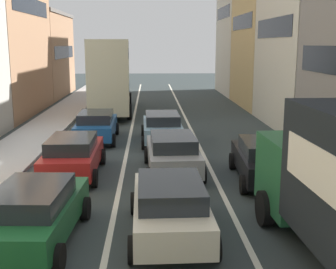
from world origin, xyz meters
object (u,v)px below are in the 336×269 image
at_px(hatchback_centre_lane_third, 173,153).
at_px(bus_mid_queue_primary, 111,72).
at_px(sedan_centre_lane_second, 170,206).
at_px(wagon_left_lane_second, 34,212).
at_px(sedan_left_lane_fourth, 96,125).
at_px(coupe_centre_lane_fourth, 162,127).
at_px(sedan_right_lane_behind_truck, 264,159).
at_px(sedan_left_lane_third, 73,155).

xyz_separation_m(hatchback_centre_lane_third, bus_mid_queue_primary, (-3.53, 15.32, 2.03)).
bearing_deg(sedan_centre_lane_second, wagon_left_lane_second, 93.98).
relative_size(sedan_centre_lane_second, sedan_left_lane_fourth, 1.00).
height_order(wagon_left_lane_second, sedan_left_lane_fourth, same).
relative_size(hatchback_centre_lane_third, coupe_centre_lane_fourth, 1.01).
xyz_separation_m(coupe_centre_lane_fourth, sedan_left_lane_fourth, (-3.29, 0.56, 0.00)).
distance_m(hatchback_centre_lane_third, sedan_right_lane_behind_truck, 3.38).
bearing_deg(wagon_left_lane_second, sedan_centre_lane_second, -81.61).
bearing_deg(bus_mid_queue_primary, sedan_left_lane_third, 177.02).
relative_size(wagon_left_lane_second, bus_mid_queue_primary, 0.42).
bearing_deg(wagon_left_lane_second, sedan_left_lane_fourth, 2.69).
bearing_deg(sedan_left_lane_third, bus_mid_queue_primary, -0.83).
bearing_deg(bus_mid_queue_primary, coupe_centre_lane_fourth, -164.24).
distance_m(sedan_left_lane_third, bus_mid_queue_primary, 15.62).
height_order(sedan_left_lane_third, sedan_right_lane_behind_truck, same).
height_order(sedan_centre_lane_second, coupe_centre_lane_fourth, same).
bearing_deg(wagon_left_lane_second, sedan_left_lane_third, 3.57).
bearing_deg(bus_mid_queue_primary, sedan_right_lane_behind_truck, -160.16).
bearing_deg(hatchback_centre_lane_third, coupe_centre_lane_fourth, 0.62).
height_order(coupe_centre_lane_fourth, bus_mid_queue_primary, bus_mid_queue_primary).
bearing_deg(sedan_left_lane_fourth, hatchback_centre_lane_third, -149.56).
bearing_deg(sedan_right_lane_behind_truck, bus_mid_queue_primary, 25.65).
xyz_separation_m(sedan_left_lane_third, coupe_centre_lane_fourth, (3.45, 5.45, 0.00)).
height_order(wagon_left_lane_second, hatchback_centre_lane_third, same).
bearing_deg(sedan_centre_lane_second, sedan_right_lane_behind_truck, -39.56).
bearing_deg(sedan_right_lane_behind_truck, sedan_left_lane_third, 85.59).
distance_m(hatchback_centre_lane_third, bus_mid_queue_primary, 15.85).
height_order(sedan_left_lane_third, bus_mid_queue_primary, bus_mid_queue_primary).
bearing_deg(sedan_left_lane_third, sedan_centre_lane_second, -148.57).
relative_size(sedan_left_lane_third, sedan_right_lane_behind_truck, 0.98).
height_order(hatchback_centre_lane_third, sedan_left_lane_third, same).
bearing_deg(hatchback_centre_lane_third, sedan_left_lane_fourth, 29.16).
relative_size(hatchback_centre_lane_third, bus_mid_queue_primary, 0.41).
bearing_deg(sedan_centre_lane_second, bus_mid_queue_primary, 7.61).
distance_m(coupe_centre_lane_fourth, bus_mid_queue_primary, 10.76).
xyz_separation_m(coupe_centre_lane_fourth, sedan_right_lane_behind_truck, (3.43, -6.39, 0.00)).
relative_size(sedan_centre_lane_second, wagon_left_lane_second, 0.98).
distance_m(hatchback_centre_lane_third, coupe_centre_lane_fourth, 5.28).
height_order(wagon_left_lane_second, coupe_centre_lane_fourth, same).
distance_m(sedan_centre_lane_second, coupe_centre_lane_fourth, 10.85).
xyz_separation_m(sedan_left_lane_fourth, bus_mid_queue_primary, (-0.01, 9.48, 2.03)).
bearing_deg(coupe_centre_lane_fourth, sedan_right_lane_behind_truck, -152.92).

